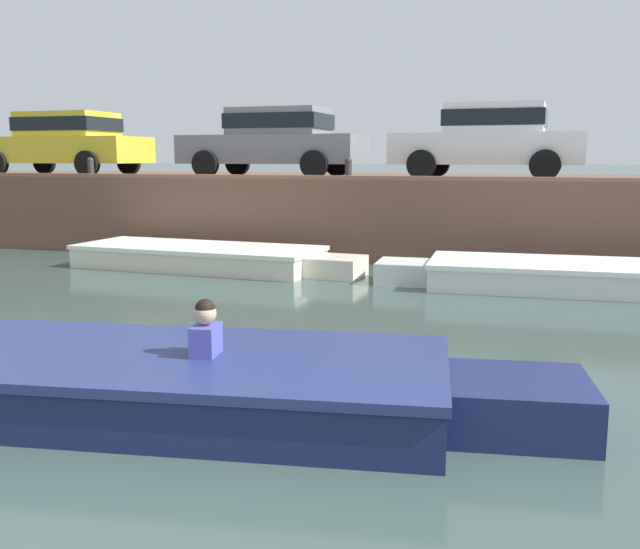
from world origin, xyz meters
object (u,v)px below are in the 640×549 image
car_left_inner_grey (275,139)px  mooring_bollard_mid (348,167)px  car_centre_white (490,138)px  mooring_bollard_west (91,166)px  motorboat_passing (143,380)px  boat_moored_central_white (563,276)px  boat_moored_west_cream (209,257)px  car_leftmost_yellow (65,141)px

car_left_inner_grey → mooring_bollard_mid: size_ratio=9.47×
car_centre_white → mooring_bollard_west: (-8.80, -1.30, -0.61)m
motorboat_passing → mooring_bollard_mid: bearing=92.9°
car_centre_white → mooring_bollard_west: car_centre_white is taller
boat_moored_central_white → motorboat_passing: (-3.72, -6.95, 0.03)m
boat_moored_central_white → mooring_bollard_west: size_ratio=12.87×
motorboat_passing → mooring_bollard_west: size_ratio=15.83×
boat_moored_west_cream → car_leftmost_yellow: size_ratio=1.38×
car_leftmost_yellow → mooring_bollard_west: size_ratio=9.47×
boat_moored_central_white → mooring_bollard_mid: (-4.17, 2.08, 1.71)m
car_centre_white → boat_moored_west_cream: bearing=-149.3°
boat_moored_west_cream → boat_moored_central_white: 6.54m
car_left_inner_grey → mooring_bollard_mid: car_left_inner_grey is taller
boat_moored_west_cream → car_leftmost_yellow: car_leftmost_yellow is taller
boat_moored_west_cream → car_left_inner_grey: 3.83m
mooring_bollard_west → mooring_bollard_mid: (6.06, 0.00, 0.00)m
mooring_bollard_mid → boat_moored_west_cream: bearing=-143.9°
motorboat_passing → mooring_bollard_west: 11.27m
boat_moored_central_white → mooring_bollard_west: (-10.23, 2.08, 1.71)m
car_centre_white → motorboat_passing: bearing=-102.4°
boat_moored_west_cream → car_centre_white: (5.09, 3.03, 2.33)m
boat_moored_west_cream → car_leftmost_yellow: 6.52m
car_left_inner_grey → mooring_bollard_mid: 2.50m
boat_moored_central_white → car_left_inner_grey: size_ratio=1.36×
car_centre_white → mooring_bollard_west: bearing=-171.6°
car_left_inner_grey → car_leftmost_yellow: bearing=180.0°
car_leftmost_yellow → mooring_bollard_mid: size_ratio=9.47×
car_leftmost_yellow → car_centre_white: bearing=-0.0°
boat_moored_west_cream → motorboat_passing: motorboat_passing is taller
car_centre_white → car_left_inner_grey: bearing=180.0°
car_centre_white → mooring_bollard_west: 8.92m
boat_moored_central_white → car_leftmost_yellow: 12.51m
motorboat_passing → car_leftmost_yellow: (-8.10, 10.34, 2.29)m
car_leftmost_yellow → car_centre_white: size_ratio=1.06×
boat_moored_west_cream → car_centre_white: bearing=30.7°
mooring_bollard_west → mooring_bollard_mid: size_ratio=1.00×
boat_moored_central_white → mooring_bollard_mid: bearing=153.5°
car_leftmost_yellow → mooring_bollard_west: bearing=-39.6°
motorboat_passing → boat_moored_central_white: bearing=61.9°
car_left_inner_grey → mooring_bollard_west: (-4.01, -1.30, -0.61)m
car_leftmost_yellow → car_left_inner_grey: size_ratio=1.00×
motorboat_passing → car_leftmost_yellow: size_ratio=1.67×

